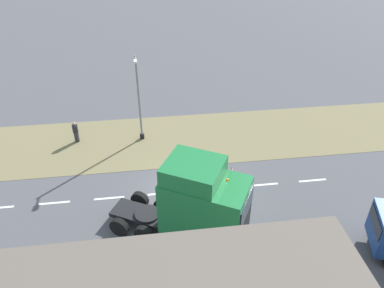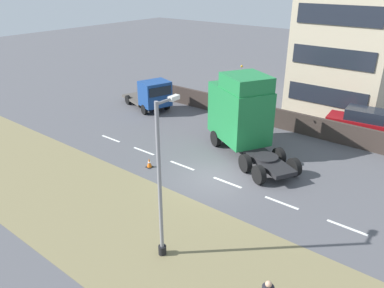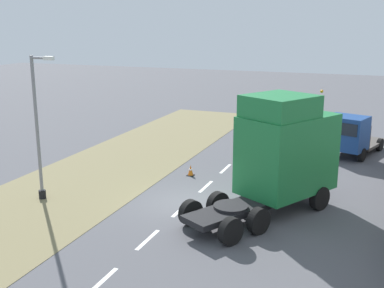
% 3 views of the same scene
% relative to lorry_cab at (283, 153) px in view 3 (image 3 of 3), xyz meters
% --- Properties ---
extents(ground_plane, '(120.00, 120.00, 0.00)m').
position_rel_lorry_cab_xyz_m(ground_plane, '(-3.98, -0.99, -2.50)').
color(ground_plane, '#515156').
rests_on(ground_plane, ground).
extents(grass_verge, '(7.00, 44.00, 0.01)m').
position_rel_lorry_cab_xyz_m(grass_verge, '(-9.98, -0.99, -2.49)').
color(grass_verge, olive).
rests_on(grass_verge, ground).
extents(lane_markings, '(0.16, 21.00, 0.00)m').
position_rel_lorry_cab_xyz_m(lane_markings, '(-3.98, -1.69, -2.50)').
color(lane_markings, white).
rests_on(lane_markings, ground).
extents(lorry_cab, '(5.58, 7.31, 5.12)m').
position_rel_lorry_cab_xyz_m(lorry_cab, '(0.00, 0.00, 0.00)').
color(lorry_cab, black).
rests_on(lorry_cab, ground).
extents(flatbed_truck, '(3.70, 5.57, 2.55)m').
position_rel_lorry_cab_xyz_m(flatbed_truck, '(2.10, 9.70, -1.16)').
color(flatbed_truck, navy).
rests_on(flatbed_truck, ground).
extents(lamp_post, '(1.28, 0.32, 6.48)m').
position_rel_lorry_cab_xyz_m(lamp_post, '(-10.31, -2.77, 0.48)').
color(lamp_post, black).
rests_on(lamp_post, ground).
extents(traffic_cone_lead, '(0.36, 0.36, 0.58)m').
position_rel_lorry_cab_xyz_m(traffic_cone_lead, '(-5.33, 2.89, -2.22)').
color(traffic_cone_lead, black).
rests_on(traffic_cone_lead, ground).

